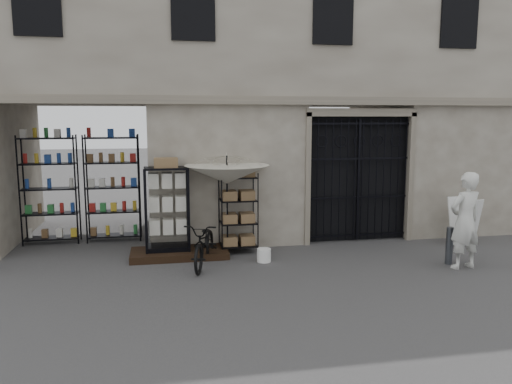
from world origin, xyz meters
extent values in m
plane|color=black|center=(0.00, 0.00, 0.00)|extent=(80.00, 80.00, 0.00)
cube|color=#A29B8A|center=(0.00, 4.00, 4.50)|extent=(14.00, 4.00, 9.00)
cube|color=black|center=(-4.50, 2.80, 1.50)|extent=(3.00, 1.70, 3.00)
cube|color=black|center=(-4.55, 3.30, 1.25)|extent=(2.70, 0.50, 2.50)
cube|color=black|center=(1.75, 2.28, 1.50)|extent=(2.50, 0.06, 3.00)
cube|color=black|center=(1.75, 2.12, 1.45)|extent=(0.05, 0.05, 2.80)
cube|color=black|center=(-2.40, 1.55, 0.07)|extent=(2.00, 0.90, 0.15)
cube|color=black|center=(-2.63, 1.63, 0.20)|extent=(1.00, 0.80, 0.10)
cube|color=silver|center=(-2.73, 1.37, 1.01)|extent=(0.76, 0.30, 1.61)
cube|color=silver|center=(-2.63, 1.63, 0.92)|extent=(0.82, 0.62, 1.34)
cube|color=olive|center=(-2.63, 1.63, 1.93)|extent=(0.58, 0.51, 0.19)
cube|color=black|center=(-1.14, 1.68, 0.87)|extent=(0.79, 0.59, 1.74)
cube|color=olive|center=(-1.14, 1.68, 0.82)|extent=(0.68, 0.47, 1.31)
cylinder|color=black|center=(-1.38, 1.58, 1.05)|extent=(0.03, 0.03, 2.11)
imported|color=beige|center=(-1.38, 1.58, 1.82)|extent=(1.54, 1.58, 1.42)
cylinder|color=white|center=(-0.74, 0.88, 0.13)|extent=(0.32, 0.32, 0.27)
imported|color=black|center=(-1.93, 0.81, 0.00)|extent=(0.82, 1.03, 1.72)
cylinder|color=#44484E|center=(2.84, 0.04, 0.37)|extent=(0.16, 0.16, 0.74)
imported|color=silver|center=(2.95, -0.26, 0.00)|extent=(1.04, 1.97, 0.45)
cube|color=silver|center=(3.98, 1.11, 0.56)|extent=(0.53, 0.30, 1.08)
cube|color=silver|center=(3.95, 1.44, 0.56)|extent=(0.53, 0.30, 1.08)
camera|label=1|loc=(-2.73, -8.68, 2.88)|focal=35.00mm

